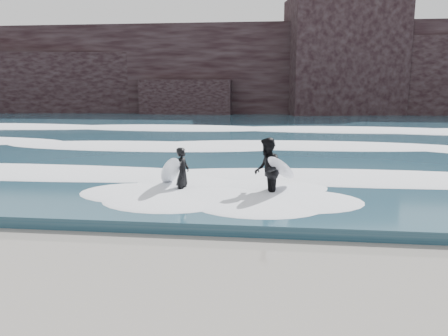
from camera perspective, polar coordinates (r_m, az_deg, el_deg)
The scene contains 8 objects.
ground at distance 7.53m, azimuth -7.39°, elevation -16.52°, with size 120.00×120.00×0.00m, color #785E53.
sea at distance 35.67m, azimuth 3.84°, elevation 5.48°, with size 90.00×52.00×0.30m, color #1F4151.
headland at distance 52.53m, azimuth 4.83°, elevation 12.46°, with size 70.00×9.00×10.00m, color black.
foam_near at distance 15.87m, azimuth 0.36°, elevation -0.26°, with size 60.00×3.20×0.20m, color white.
foam_mid at distance 22.74m, azimuth 2.26°, elevation 3.15°, with size 60.00×4.00×0.24m, color white.
foam_far at distance 31.67m, azimuth 3.50°, elevation 5.36°, with size 60.00×4.80×0.30m, color white.
surfer_left at distance 13.40m, azimuth -5.84°, elevation -0.63°, with size 1.21×1.84×1.59m.
surfer_right at distance 12.88m, azimuth 5.79°, elevation -0.29°, with size 1.36×2.02×1.94m.
Camera 1 is at (1.68, -6.48, 3.44)m, focal length 35.00 mm.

